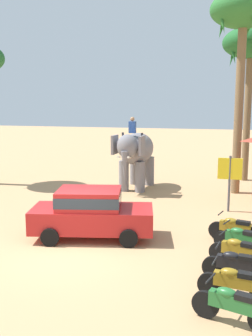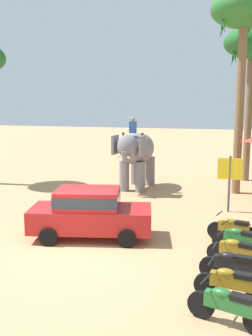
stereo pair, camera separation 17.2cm
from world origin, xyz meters
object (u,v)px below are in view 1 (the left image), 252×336
car_sedan_foreground (91,211)px  palm_tree_behind_elephant (243,17)px  signboard_yellow (230,173)px  motorcycle_second_in_row (236,283)px  motorcycle_far_in_row (242,239)px  elephant_with_mahout (136,152)px  palm_tree_left_of_road (251,48)px  motorcycle_nearest_camera (233,305)px  motorcycle_mid_row (237,265)px  motorcycle_end_of_row (235,228)px  motorcycle_fourth_in_row (240,251)px

car_sedan_foreground → palm_tree_behind_elephant: (4.73, 8.34, 7.72)m
signboard_yellow → motorcycle_second_in_row: bearing=-87.7°
motorcycle_far_in_row → signboard_yellow: (-0.49, 4.76, 1.22)m
elephant_with_mahout → motorcycle_second_in_row: bearing=-64.7°
palm_tree_left_of_road → signboard_yellow: size_ratio=3.70×
motorcycle_nearest_camera → motorcycle_mid_row: size_ratio=0.98×
motorcycle_far_in_row → motorcycle_mid_row: bearing=-94.4°
motorcycle_nearest_camera → motorcycle_end_of_row: same height
motorcycle_fourth_in_row → palm_tree_left_of_road: size_ratio=0.20×
signboard_yellow → car_sedan_foreground: bearing=-133.8°
motorcycle_fourth_in_row → motorcycle_far_in_row: size_ratio=1.01×
elephant_with_mahout → signboard_yellow: 5.89m
car_sedan_foreground → motorcycle_mid_row: 5.27m
car_sedan_foreground → motorcycle_far_in_row: (4.95, -0.12, -0.46)m
car_sedan_foreground → motorcycle_mid_row: car_sedan_foreground is taller
car_sedan_foreground → motorcycle_second_in_row: car_sedan_foreground is taller
motorcycle_second_in_row → motorcycle_mid_row: bearing=88.7°
motorcycle_far_in_row → signboard_yellow: bearing=95.9°
motorcycle_far_in_row → palm_tree_behind_elephant: 11.77m
motorcycle_mid_row → motorcycle_end_of_row: same height
motorcycle_far_in_row → signboard_yellow: 4.94m
motorcycle_end_of_row → palm_tree_left_of_road: (0.50, 11.06, 7.23)m
motorcycle_end_of_row → signboard_yellow: 3.95m
elephant_with_mahout → palm_tree_left_of_road: (5.69, 4.08, 5.70)m
motorcycle_fourth_in_row → signboard_yellow: size_ratio=0.73×
motorcycle_fourth_in_row → motorcycle_end_of_row: bearing=93.7°
motorcycle_fourth_in_row → palm_tree_behind_elephant: palm_tree_behind_elephant is taller
motorcycle_far_in_row → palm_tree_left_of_road: size_ratio=0.19×
motorcycle_far_in_row → motorcycle_second_in_row: bearing=-93.4°
motorcycle_mid_row → motorcycle_far_in_row: same height
elephant_with_mahout → motorcycle_nearest_camera: bearing=-66.9°
motorcycle_second_in_row → motorcycle_far_in_row: size_ratio=1.04×
motorcycle_second_in_row → motorcycle_mid_row: 1.04m
palm_tree_left_of_road → motorcycle_mid_row: bearing=-91.8°
car_sedan_foreground → palm_tree_left_of_road: 14.70m
elephant_with_mahout → signboard_yellow: bearing=-33.3°
motorcycle_nearest_camera → motorcycle_end_of_row: size_ratio=0.99×
motorcycle_end_of_row → palm_tree_left_of_road: 13.22m
motorcycle_nearest_camera → signboard_yellow: size_ratio=0.73×
motorcycle_mid_row → car_sedan_foreground: bearing=156.0°
motorcycle_second_in_row → palm_tree_behind_elephant: bearing=90.2°
elephant_with_mahout → palm_tree_left_of_road: bearing=35.6°
car_sedan_foreground → signboard_yellow: signboard_yellow is taller
motorcycle_mid_row → signboard_yellow: 6.90m
motorcycle_fourth_in_row → motorcycle_end_of_row: size_ratio=0.99×
motorcycle_end_of_row → motorcycle_nearest_camera: bearing=-90.3°
palm_tree_behind_elephant → signboard_yellow: (-0.26, -3.70, -6.96)m
motorcycle_mid_row → palm_tree_left_of_road: bearing=88.2°
car_sedan_foreground → motorcycle_nearest_camera: 6.34m
car_sedan_foreground → motorcycle_mid_row: size_ratio=2.44×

